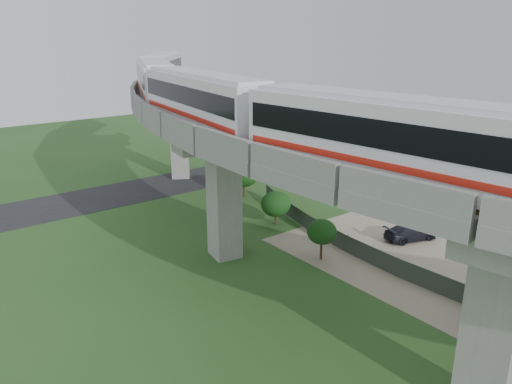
# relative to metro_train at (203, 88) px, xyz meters

# --- Properties ---
(ground) EXTENTS (160.00, 160.00, 0.00)m
(ground) POSITION_rel_metro_train_xyz_m (-2.31, -15.17, -12.31)
(ground) COLOR #294E1F
(ground) RESTS_ON ground
(dirt_lot) EXTENTS (18.00, 26.00, 0.04)m
(dirt_lot) POSITION_rel_metro_train_xyz_m (11.69, -17.17, -12.29)
(dirt_lot) COLOR gray
(dirt_lot) RESTS_ON ground
(asphalt_road) EXTENTS (60.00, 8.00, 0.03)m
(asphalt_road) POSITION_rel_metro_train_xyz_m (-2.31, 14.83, -12.29)
(asphalt_road) COLOR #232326
(asphalt_road) RESTS_ON ground
(viaduct) EXTENTS (19.58, 73.98, 11.40)m
(viaduct) POSITION_rel_metro_train_xyz_m (1.53, -15.17, -3.26)
(viaduct) COLOR #99968E
(viaduct) RESTS_ON ground
(metro_train) EXTENTS (19.94, 59.25, 3.64)m
(metro_train) POSITION_rel_metro_train_xyz_m (0.00, 0.00, 0.00)
(metro_train) COLOR silver
(metro_train) RESTS_ON ground
(fence) EXTENTS (3.87, 38.73, 1.50)m
(fence) POSITION_rel_metro_train_xyz_m (7.44, -15.17, -11.56)
(fence) COLOR #2D382D
(fence) RESTS_ON ground
(tree_0) EXTENTS (3.00, 3.00, 3.63)m
(tree_0) POSITION_rel_metro_train_xyz_m (8.42, 6.11, -9.96)
(tree_0) COLOR #382314
(tree_0) RESTS_ON ground
(tree_1) EXTENTS (2.67, 2.67, 3.07)m
(tree_1) POSITION_rel_metro_train_xyz_m (5.87, -2.14, -10.38)
(tree_1) COLOR #382314
(tree_1) RESTS_ON ground
(tree_2) EXTENTS (2.24, 2.24, 3.24)m
(tree_2) POSITION_rel_metro_train_xyz_m (3.89, -9.89, -10.03)
(tree_2) COLOR #382314
(tree_2) RESTS_ON ground
(tree_3) EXTENTS (1.96, 1.96, 2.36)m
(tree_3) POSITION_rel_metro_train_xyz_m (5.48, -22.45, -10.78)
(tree_3) COLOR #382314
(tree_3) RESTS_ON ground
(car_red) EXTENTS (3.06, 2.96, 1.04)m
(car_red) POSITION_rel_metro_train_xyz_m (14.38, -19.25, -11.75)
(car_red) COLOR #A21F0E
(car_red) RESTS_ON dirt_lot
(car_dark) EXTENTS (4.85, 3.06, 1.31)m
(car_dark) POSITION_rel_metro_train_xyz_m (12.41, -11.73, -11.61)
(car_dark) COLOR black
(car_dark) RESTS_ON dirt_lot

